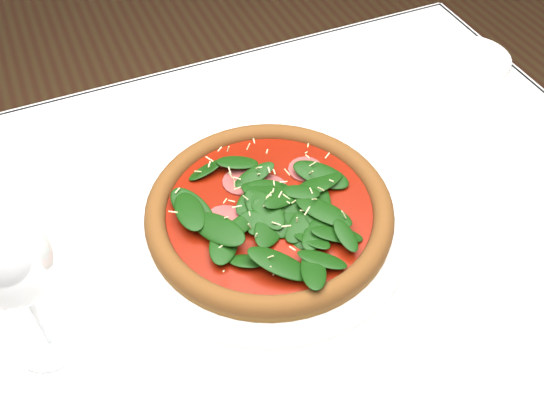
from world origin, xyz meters
name	(u,v)px	position (x,y,z in m)	size (l,w,h in m)	color
dining_table	(241,279)	(0.00, 0.00, 0.65)	(1.21, 0.81, 0.75)	white
plate	(269,218)	(0.05, 0.01, 0.76)	(0.39, 0.39, 0.02)	white
pizza	(269,208)	(0.05, 0.01, 0.78)	(0.38, 0.38, 0.04)	brown
wine_glass	(8,263)	(-0.26, -0.06, 0.91)	(0.09, 0.09, 0.22)	white
saucer_far	(473,58)	(0.54, 0.21, 0.76)	(0.14, 0.14, 0.01)	white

